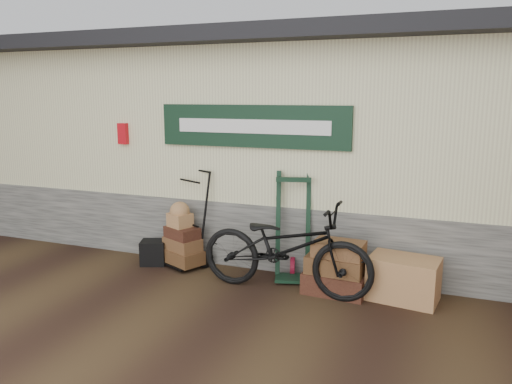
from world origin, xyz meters
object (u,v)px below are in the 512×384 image
Objects in this scene: black_trunk at (154,252)px; porter_trolley at (191,217)px; bicycle at (285,242)px; suitcase_stack at (336,267)px; wicker_hamper at (404,279)px; green_barrow at (293,226)px.

porter_trolley is at bearing 19.26° from black_trunk.
suitcase_stack is at bearing -69.93° from bicycle.
bicycle is (-0.57, -0.19, 0.29)m from suitcase_stack.
wicker_hamper is 3.40m from black_trunk.
suitcase_stack is (0.63, -0.29, -0.37)m from green_barrow.
green_barrow is 1.49m from wicker_hamper.
green_barrow reaches higher than porter_trolley.
green_barrow reaches higher than black_trunk.
black_trunk is at bearing 83.15° from bicycle.
wicker_hamper is at bearing -23.61° from green_barrow.
bicycle is at bearing -8.42° from black_trunk.
suitcase_stack is 0.67m from bicycle.
black_trunk is at bearing 179.50° from wicker_hamper.
porter_trolley is 0.98× the size of green_barrow.
wicker_hamper is (1.41, -0.21, -0.44)m from green_barrow.
green_barrow is at bearing 5.13° from black_trunk.
green_barrow reaches higher than bicycle.
bicycle is (1.53, -0.48, -0.06)m from porter_trolley.
wicker_hamper is (2.89, -0.21, -0.43)m from porter_trolley.
green_barrow is 1.88× the size of suitcase_stack.
porter_trolley is 1.84× the size of suitcase_stack.
green_barrow is at bearing 155.29° from suitcase_stack.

